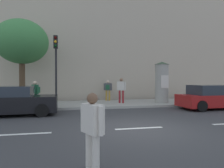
% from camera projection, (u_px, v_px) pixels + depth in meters
% --- Properties ---
extents(ground_plane, '(80.00, 80.00, 0.00)m').
position_uv_depth(ground_plane, '(139.00, 128.00, 7.20)').
color(ground_plane, '#38383A').
extents(sidewalk_curb, '(36.00, 4.00, 0.15)m').
position_uv_depth(sidewalk_curb, '(107.00, 104.00, 14.06)').
color(sidewalk_curb, '#9E9B93').
rests_on(sidewalk_curb, ground_plane).
extents(lane_markings, '(25.80, 0.16, 0.01)m').
position_uv_depth(lane_markings, '(139.00, 128.00, 7.20)').
color(lane_markings, silver).
rests_on(lane_markings, ground_plane).
extents(building_backdrop, '(36.00, 5.00, 11.74)m').
position_uv_depth(building_backdrop, '(98.00, 38.00, 18.86)').
color(building_backdrop, '#B7A893').
rests_on(building_backdrop, ground_plane).
extents(traffic_light, '(0.24, 0.45, 4.26)m').
position_uv_depth(traffic_light, '(56.00, 59.00, 11.62)').
color(traffic_light, black).
rests_on(traffic_light, sidewalk_curb).
extents(poster_column, '(1.04, 1.04, 2.96)m').
position_uv_depth(poster_column, '(162.00, 82.00, 14.15)').
color(poster_column, '#9E9B93').
rests_on(poster_column, sidewalk_curb).
extents(street_tree, '(3.44, 3.44, 5.65)m').
position_uv_depth(street_tree, '(22.00, 42.00, 13.00)').
color(street_tree, '#4C3826').
rests_on(street_tree, sidewalk_curb).
extents(pedestrian_near_pole, '(0.42, 0.62, 1.53)m').
position_uv_depth(pedestrian_near_pole, '(92.00, 126.00, 3.68)').
color(pedestrian_near_pole, silver).
rests_on(pedestrian_near_pole, ground_plane).
extents(pedestrian_with_backpack, '(0.64, 0.46, 1.61)m').
position_uv_depth(pedestrian_with_backpack, '(108.00, 89.00, 15.61)').
color(pedestrian_with_backpack, '#B78C33').
rests_on(pedestrian_with_backpack, sidewalk_curb).
extents(pedestrian_in_light_jacket, '(0.60, 0.46, 1.78)m').
position_uv_depth(pedestrian_in_light_jacket, '(121.00, 88.00, 13.94)').
color(pedestrian_in_light_jacket, maroon).
rests_on(pedestrian_in_light_jacket, sidewalk_curb).
extents(pedestrian_in_dark_shirt, '(0.51, 0.51, 1.57)m').
position_uv_depth(pedestrian_in_dark_shirt, '(35.00, 92.00, 11.72)').
color(pedestrian_in_dark_shirt, black).
rests_on(pedestrian_in_dark_shirt, sidewalk_curb).
extents(parked_car_blue, '(4.62, 2.11, 1.47)m').
position_uv_depth(parked_car_blue, '(9.00, 101.00, 9.82)').
color(parked_car_blue, black).
rests_on(parked_car_blue, ground_plane).
extents(parked_car_silver, '(4.53, 2.02, 1.48)m').
position_uv_depth(parked_car_silver, '(214.00, 97.00, 12.11)').
color(parked_car_silver, maroon).
rests_on(parked_car_silver, ground_plane).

